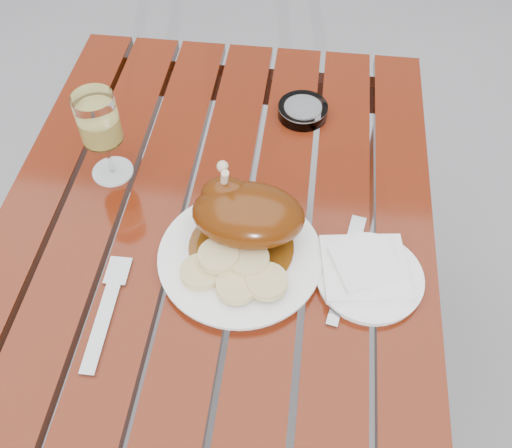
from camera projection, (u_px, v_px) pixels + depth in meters
The scene contains 11 objects.
ground at pixel (226, 402), 1.60m from camera, with size 60.00×60.00×0.00m, color slate.
table at pixel (219, 341), 1.30m from camera, with size 0.80×1.20×0.75m, color maroon.
dinner_plate at pixel (240, 258), 0.98m from camera, with size 0.28×0.28×0.02m, color white.
roast_duck at pixel (245, 214), 0.96m from camera, with size 0.20×0.19×0.14m.
bread_dumplings at pixel (234, 271), 0.94m from camera, with size 0.18×0.12×0.03m.
wine_glass at pixel (103, 137), 1.04m from camera, with size 0.08×0.08×0.19m, color #EFE06C.
side_plate at pixel (369, 278), 0.96m from camera, with size 0.18×0.18×0.01m, color white.
napkin at pixel (365, 268), 0.96m from camera, with size 0.14×0.13×0.01m, color white.
ashtray at pixel (303, 111), 1.21m from camera, with size 0.11×0.11×0.03m, color #B2B7BC.
fork at pixel (104, 317), 0.92m from camera, with size 0.02×0.20×0.01m, color gray.
knife at pixel (344, 276), 0.97m from camera, with size 0.02×0.20×0.01m, color gray.
Camera 1 is at (0.16, -0.58, 1.57)m, focal length 40.00 mm.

